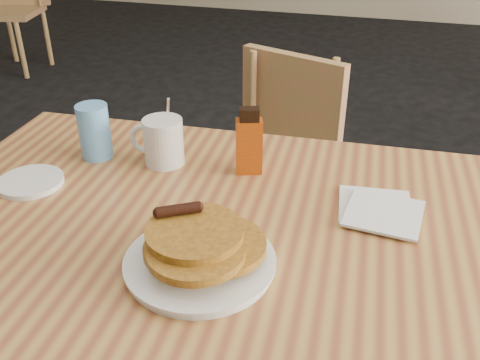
{
  "coord_description": "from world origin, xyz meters",
  "views": [
    {
      "loc": [
        0.24,
        -0.88,
        1.35
      ],
      "look_at": [
        -0.02,
        0.03,
        0.8
      ],
      "focal_mm": 40.0,
      "sensor_mm": 36.0,
      "label": 1
    }
  ],
  "objects_px": {
    "coffee_mug": "(162,141)",
    "pancake_plate": "(200,253)",
    "main_table": "(211,235)",
    "chair_main_far": "(284,161)",
    "syrup_bottle": "(249,143)",
    "blue_tumbler": "(95,131)"
  },
  "relations": [
    {
      "from": "chair_main_far",
      "to": "coffee_mug",
      "type": "xyz_separation_m",
      "value": [
        -0.18,
        -0.55,
        0.31
      ]
    },
    {
      "from": "chair_main_far",
      "to": "blue_tumbler",
      "type": "xyz_separation_m",
      "value": [
        -0.35,
        -0.56,
        0.32
      ]
    },
    {
      "from": "coffee_mug",
      "to": "pancake_plate",
      "type": "bearing_deg",
      "value": -65.12
    },
    {
      "from": "syrup_bottle",
      "to": "blue_tumbler",
      "type": "relative_size",
      "value": 1.19
    },
    {
      "from": "coffee_mug",
      "to": "blue_tumbler",
      "type": "bearing_deg",
      "value": 177.59
    },
    {
      "from": "pancake_plate",
      "to": "blue_tumbler",
      "type": "distance_m",
      "value": 0.5
    },
    {
      "from": "pancake_plate",
      "to": "coffee_mug",
      "type": "relative_size",
      "value": 1.54
    },
    {
      "from": "coffee_mug",
      "to": "blue_tumbler",
      "type": "distance_m",
      "value": 0.17
    },
    {
      "from": "main_table",
      "to": "pancake_plate",
      "type": "relative_size",
      "value": 4.95
    },
    {
      "from": "main_table",
      "to": "coffee_mug",
      "type": "relative_size",
      "value": 7.6
    },
    {
      "from": "chair_main_far",
      "to": "pancake_plate",
      "type": "xyz_separation_m",
      "value": [
        0.03,
        -0.89,
        0.28
      ]
    },
    {
      "from": "main_table",
      "to": "chair_main_far",
      "type": "height_order",
      "value": "chair_main_far"
    },
    {
      "from": "coffee_mug",
      "to": "blue_tumbler",
      "type": "relative_size",
      "value": 1.32
    },
    {
      "from": "main_table",
      "to": "coffee_mug",
      "type": "height_order",
      "value": "coffee_mug"
    },
    {
      "from": "coffee_mug",
      "to": "blue_tumbler",
      "type": "xyz_separation_m",
      "value": [
        -0.17,
        -0.01,
        0.01
      ]
    },
    {
      "from": "chair_main_far",
      "to": "coffee_mug",
      "type": "relative_size",
      "value": 4.86
    },
    {
      "from": "main_table",
      "to": "pancake_plate",
      "type": "height_order",
      "value": "pancake_plate"
    },
    {
      "from": "main_table",
      "to": "chair_main_far",
      "type": "distance_m",
      "value": 0.77
    },
    {
      "from": "syrup_bottle",
      "to": "blue_tumbler",
      "type": "distance_m",
      "value": 0.37
    },
    {
      "from": "main_table",
      "to": "pancake_plate",
      "type": "distance_m",
      "value": 0.17
    },
    {
      "from": "chair_main_far",
      "to": "syrup_bottle",
      "type": "distance_m",
      "value": 0.63
    },
    {
      "from": "pancake_plate",
      "to": "chair_main_far",
      "type": "bearing_deg",
      "value": 91.88
    }
  ]
}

